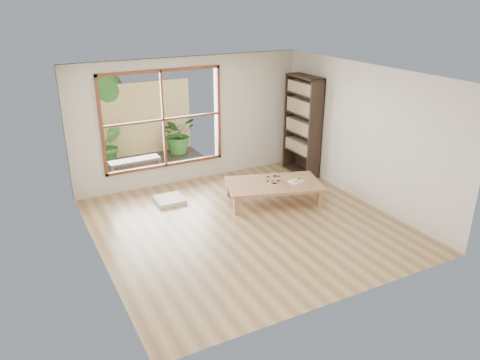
% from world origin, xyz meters
% --- Properties ---
extents(ground, '(5.00, 5.00, 0.00)m').
position_xyz_m(ground, '(0.00, 0.00, 0.00)').
color(ground, tan).
rests_on(ground, ground).
extents(low_table, '(2.00, 1.49, 0.39)m').
position_xyz_m(low_table, '(0.92, 0.60, 0.34)').
color(low_table, tan).
rests_on(low_table, ground).
extents(floor_cushion, '(0.53, 0.53, 0.08)m').
position_xyz_m(floor_cushion, '(-0.86, 1.53, 0.04)').
color(floor_cushion, silver).
rests_on(floor_cushion, ground).
extents(bookshelf, '(0.35, 0.97, 2.16)m').
position_xyz_m(bookshelf, '(2.31, 1.68, 1.08)').
color(bookshelf, black).
rests_on(bookshelf, ground).
extents(glass_tall, '(0.08, 0.08, 0.15)m').
position_xyz_m(glass_tall, '(0.93, 0.57, 0.46)').
color(glass_tall, silver).
rests_on(glass_tall, low_table).
extents(glass_mid, '(0.07, 0.07, 0.10)m').
position_xyz_m(glass_mid, '(1.00, 0.68, 0.44)').
color(glass_mid, silver).
rests_on(glass_mid, low_table).
extents(glass_short, '(0.07, 0.07, 0.09)m').
position_xyz_m(glass_short, '(1.06, 0.66, 0.44)').
color(glass_short, silver).
rests_on(glass_short, low_table).
extents(glass_small, '(0.07, 0.07, 0.09)m').
position_xyz_m(glass_small, '(0.87, 0.73, 0.43)').
color(glass_small, silver).
rests_on(glass_small, low_table).
extents(food_tray, '(0.32, 0.24, 0.09)m').
position_xyz_m(food_tray, '(1.35, 0.44, 0.41)').
color(food_tray, white).
rests_on(food_tray, low_table).
extents(deck, '(2.80, 2.00, 0.05)m').
position_xyz_m(deck, '(-0.60, 3.56, 0.00)').
color(deck, '#3C322B').
rests_on(deck, ground).
extents(garden_bench, '(1.12, 0.36, 0.35)m').
position_xyz_m(garden_bench, '(-1.05, 3.21, 0.32)').
color(garden_bench, black).
rests_on(garden_bench, deck).
extents(bamboo_fence, '(2.80, 0.06, 1.80)m').
position_xyz_m(bamboo_fence, '(-0.60, 4.56, 0.90)').
color(bamboo_fence, '#DBBE70').
rests_on(bamboo_fence, ground).
extents(shrub_right, '(1.14, 1.08, 1.00)m').
position_xyz_m(shrub_right, '(0.34, 4.20, 0.52)').
color(shrub_right, '#356C27').
rests_on(shrub_right, deck).
extents(shrub_left, '(0.58, 0.48, 1.01)m').
position_xyz_m(shrub_left, '(-1.37, 4.01, 0.53)').
color(shrub_left, '#356C27').
rests_on(shrub_left, deck).
extents(garden_tree, '(1.04, 0.85, 2.22)m').
position_xyz_m(garden_tree, '(-1.28, 4.86, 1.63)').
color(garden_tree, '#4C3D2D').
rests_on(garden_tree, ground).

